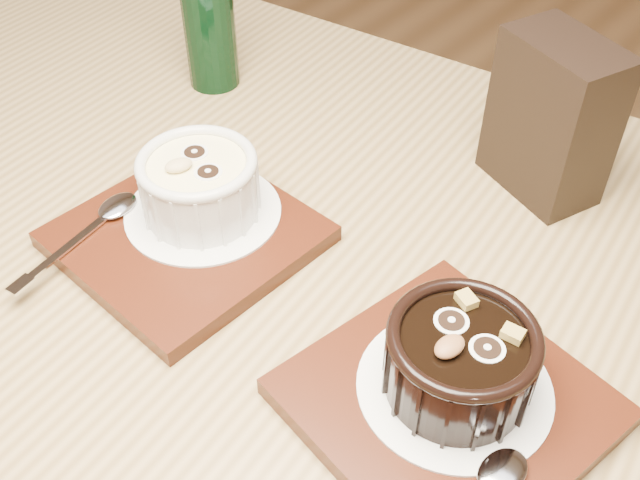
% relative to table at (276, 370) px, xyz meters
% --- Properties ---
extents(table, '(1.27, 0.92, 0.75)m').
position_rel_table_xyz_m(table, '(0.00, 0.00, 0.00)').
color(table, brown).
rests_on(table, ground).
extents(tray_left, '(0.19, 0.19, 0.01)m').
position_rel_table_xyz_m(tray_left, '(-0.09, 0.00, 0.10)').
color(tray_left, '#42180B').
rests_on(tray_left, table).
extents(doily_left, '(0.13, 0.13, 0.00)m').
position_rel_table_xyz_m(doily_left, '(-0.10, 0.03, 0.11)').
color(doily_left, white).
rests_on(doily_left, tray_left).
extents(ramekin_white, '(0.10, 0.10, 0.06)m').
position_rel_table_xyz_m(ramekin_white, '(-0.10, 0.03, 0.14)').
color(ramekin_white, silver).
rests_on(ramekin_white, doily_left).
extents(spoon_left, '(0.04, 0.14, 0.01)m').
position_rel_table_xyz_m(spoon_left, '(-0.15, -0.05, 0.11)').
color(spoon_left, silver).
rests_on(spoon_left, tray_left).
extents(tray_right, '(0.21, 0.21, 0.01)m').
position_rel_table_xyz_m(tray_right, '(0.16, -0.00, 0.10)').
color(tray_right, '#42180B').
rests_on(tray_right, table).
extents(doily_right, '(0.13, 0.13, 0.00)m').
position_rel_table_xyz_m(doily_right, '(0.16, 0.01, 0.11)').
color(doily_right, white).
rests_on(doily_right, tray_right).
extents(ramekin_dark, '(0.10, 0.10, 0.06)m').
position_rel_table_xyz_m(ramekin_dark, '(0.16, 0.01, 0.14)').
color(ramekin_dark, black).
rests_on(ramekin_dark, doily_right).
extents(condiment_stand, '(0.12, 0.09, 0.14)m').
position_rel_table_xyz_m(condiment_stand, '(0.09, 0.26, 0.16)').
color(condiment_stand, black).
rests_on(condiment_stand, table).
extents(green_bottle, '(0.05, 0.05, 0.20)m').
position_rel_table_xyz_m(green_bottle, '(-0.26, 0.19, 0.17)').
color(green_bottle, black).
rests_on(green_bottle, table).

